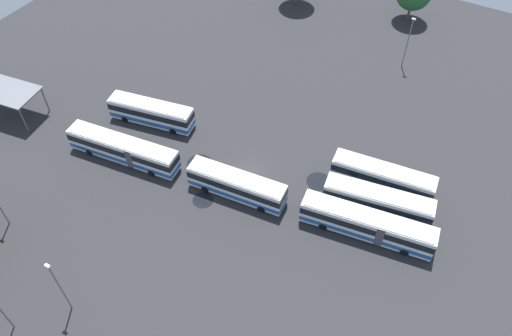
{
  "coord_description": "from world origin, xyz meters",
  "views": [
    {
      "loc": [
        -21.77,
        36.41,
        48.0
      ],
      "look_at": [
        -0.92,
        -0.03,
        1.48
      ],
      "focal_mm": 35.24,
      "sensor_mm": 36.0,
      "label": 1
    }
  ],
  "objects_px": {
    "bus_row0_slot1": "(378,201)",
    "lamp_post_by_building": "(59,286)",
    "lamp_post_near_entrance": "(408,41)",
    "bus_row2_slot2": "(124,149)",
    "maintenance_shelter": "(3,91)",
    "bus_row1_slot2": "(237,185)",
    "bus_row0_slot0": "(383,177)",
    "bus_row2_slot0": "(151,113)",
    "bus_row0_slot2": "(368,224)"
  },
  "relations": [
    {
      "from": "lamp_post_near_entrance",
      "to": "maintenance_shelter",
      "type": "bearing_deg",
      "value": 40.58
    },
    {
      "from": "bus_row1_slot2",
      "to": "lamp_post_near_entrance",
      "type": "relative_size",
      "value": 1.47
    },
    {
      "from": "bus_row0_slot0",
      "to": "bus_row0_slot2",
      "type": "relative_size",
      "value": 0.82
    },
    {
      "from": "bus_row0_slot2",
      "to": "bus_row2_slot2",
      "type": "height_order",
      "value": "same"
    },
    {
      "from": "bus_row0_slot2",
      "to": "lamp_post_near_entrance",
      "type": "distance_m",
      "value": 33.64
    },
    {
      "from": "bus_row2_slot2",
      "to": "maintenance_shelter",
      "type": "height_order",
      "value": "maintenance_shelter"
    },
    {
      "from": "bus_row0_slot0",
      "to": "bus_row0_slot2",
      "type": "xyz_separation_m",
      "value": [
        -0.99,
        7.54,
        0.0
      ]
    },
    {
      "from": "bus_row0_slot0",
      "to": "lamp_post_by_building",
      "type": "xyz_separation_m",
      "value": [
        21.82,
        31.19,
        2.75
      ]
    },
    {
      "from": "bus_row0_slot2",
      "to": "bus_row0_slot0",
      "type": "bearing_deg",
      "value": -82.52
    },
    {
      "from": "bus_row2_slot0",
      "to": "bus_row2_slot2",
      "type": "bearing_deg",
      "value": 99.68
    },
    {
      "from": "bus_row0_slot2",
      "to": "lamp_post_by_building",
      "type": "height_order",
      "value": "lamp_post_by_building"
    },
    {
      "from": "bus_row2_slot0",
      "to": "maintenance_shelter",
      "type": "relative_size",
      "value": 1.19
    },
    {
      "from": "maintenance_shelter",
      "to": "bus_row1_slot2",
      "type": "bearing_deg",
      "value": -175.11
    },
    {
      "from": "bus_row0_slot2",
      "to": "bus_row2_slot2",
      "type": "distance_m",
      "value": 31.86
    },
    {
      "from": "bus_row0_slot1",
      "to": "bus_row2_slot0",
      "type": "xyz_separation_m",
      "value": [
        32.64,
        0.74,
        -0.0
      ]
    },
    {
      "from": "bus_row0_slot2",
      "to": "bus_row1_slot2",
      "type": "bearing_deg",
      "value": 8.47
    },
    {
      "from": "bus_row0_slot1",
      "to": "lamp_post_by_building",
      "type": "distance_m",
      "value": 35.61
    },
    {
      "from": "bus_row2_slot2",
      "to": "lamp_post_by_building",
      "type": "relative_size",
      "value": 1.86
    },
    {
      "from": "bus_row2_slot0",
      "to": "maintenance_shelter",
      "type": "height_order",
      "value": "maintenance_shelter"
    },
    {
      "from": "maintenance_shelter",
      "to": "lamp_post_near_entrance",
      "type": "height_order",
      "value": "lamp_post_near_entrance"
    },
    {
      "from": "bus_row0_slot0",
      "to": "bus_row2_slot0",
      "type": "distance_m",
      "value": 32.15
    },
    {
      "from": "bus_row0_slot1",
      "to": "maintenance_shelter",
      "type": "bearing_deg",
      "value": 10.06
    },
    {
      "from": "maintenance_shelter",
      "to": "bus_row0_slot0",
      "type": "bearing_deg",
      "value": -165.61
    },
    {
      "from": "lamp_post_by_building",
      "to": "bus_row0_slot2",
      "type": "bearing_deg",
      "value": -133.97
    },
    {
      "from": "bus_row0_slot2",
      "to": "bus_row2_slot2",
      "type": "relative_size",
      "value": 1.0
    },
    {
      "from": "bus_row1_slot2",
      "to": "bus_row2_slot2",
      "type": "bearing_deg",
      "value": 7.61
    },
    {
      "from": "bus_row2_slot0",
      "to": "lamp_post_near_entrance",
      "type": "height_order",
      "value": "lamp_post_near_entrance"
    },
    {
      "from": "lamp_post_near_entrance",
      "to": "lamp_post_by_building",
      "type": "relative_size",
      "value": 1.02
    },
    {
      "from": "bus_row2_slot0",
      "to": "lamp_post_by_building",
      "type": "relative_size",
      "value": 1.48
    },
    {
      "from": "bus_row2_slot2",
      "to": "bus_row0_slot2",
      "type": "bearing_deg",
      "value": -171.96
    },
    {
      "from": "bus_row0_slot1",
      "to": "bus_row2_slot2",
      "type": "height_order",
      "value": "same"
    },
    {
      "from": "bus_row0_slot1",
      "to": "bus_row1_slot2",
      "type": "bearing_deg",
      "value": 21.14
    },
    {
      "from": "lamp_post_by_building",
      "to": "bus_row2_slot0",
      "type": "bearing_deg",
      "value": -69.41
    },
    {
      "from": "bus_row2_slot2",
      "to": "lamp_post_near_entrance",
      "type": "distance_m",
      "value": 44.83
    },
    {
      "from": "bus_row0_slot2",
      "to": "lamp_post_near_entrance",
      "type": "bearing_deg",
      "value": -78.29
    },
    {
      "from": "lamp_post_near_entrance",
      "to": "bus_row2_slot2",
      "type": "bearing_deg",
      "value": 56.43
    },
    {
      "from": "bus_row0_slot0",
      "to": "bus_row0_slot2",
      "type": "bearing_deg",
      "value": 97.48
    },
    {
      "from": "bus_row0_slot1",
      "to": "lamp_post_near_entrance",
      "type": "height_order",
      "value": "lamp_post_near_entrance"
    },
    {
      "from": "bus_row0_slot0",
      "to": "bus_row2_slot2",
      "type": "relative_size",
      "value": 0.82
    },
    {
      "from": "maintenance_shelter",
      "to": "bus_row2_slot2",
      "type": "bearing_deg",
      "value": -177.28
    },
    {
      "from": "bus_row2_slot0",
      "to": "bus_row0_slot1",
      "type": "bearing_deg",
      "value": -178.71
    },
    {
      "from": "bus_row0_slot0",
      "to": "lamp_post_by_building",
      "type": "distance_m",
      "value": 38.16
    },
    {
      "from": "bus_row0_slot2",
      "to": "bus_row2_slot0",
      "type": "distance_m",
      "value": 32.94
    },
    {
      "from": "maintenance_shelter",
      "to": "lamp_post_by_building",
      "type": "xyz_separation_m",
      "value": [
        -28.61,
        18.25,
        0.51
      ]
    },
    {
      "from": "bus_row0_slot1",
      "to": "lamp_post_by_building",
      "type": "xyz_separation_m",
      "value": [
        22.64,
        27.34,
        2.75
      ]
    },
    {
      "from": "bus_row0_slot2",
      "to": "lamp_post_by_building",
      "type": "xyz_separation_m",
      "value": [
        22.81,
        23.65,
        2.75
      ]
    },
    {
      "from": "bus_row0_slot0",
      "to": "bus_row2_slot0",
      "type": "xyz_separation_m",
      "value": [
        31.82,
        4.58,
        -0.0
      ]
    },
    {
      "from": "bus_row0_slot0",
      "to": "maintenance_shelter",
      "type": "distance_m",
      "value": 52.12
    },
    {
      "from": "maintenance_shelter",
      "to": "lamp_post_near_entrance",
      "type": "bearing_deg",
      "value": -139.42
    },
    {
      "from": "bus_row1_slot2",
      "to": "bus_row2_slot0",
      "type": "height_order",
      "value": "same"
    }
  ]
}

